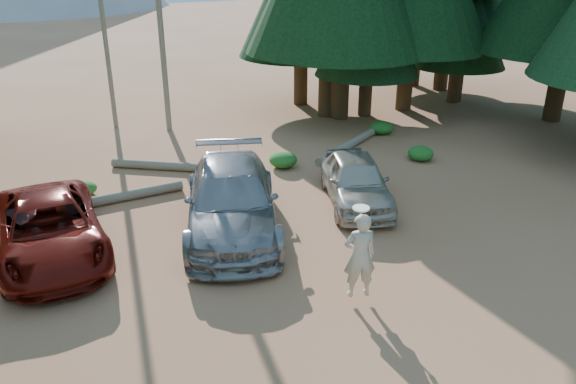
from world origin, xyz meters
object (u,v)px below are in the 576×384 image
(frisbee_player, at_px, (360,255))
(log_left, at_px, (112,198))
(silver_minivan_right, at_px, (356,180))
(log_mid, at_px, (163,166))
(log_right, at_px, (349,145))
(silver_minivan_center, at_px, (232,200))
(red_pickup, at_px, (50,229))

(frisbee_player, relative_size, log_left, 0.47)
(silver_minivan_right, height_order, log_left, silver_minivan_right)
(log_mid, distance_m, log_right, 7.41)
(silver_minivan_center, bearing_deg, silver_minivan_right, 20.20)
(silver_minivan_right, distance_m, log_right, 5.35)
(silver_minivan_center, bearing_deg, frisbee_player, -55.31)
(frisbee_player, relative_size, log_mid, 0.56)
(log_right, bearing_deg, frisbee_player, -151.75)
(silver_minivan_center, relative_size, log_right, 1.25)
(silver_minivan_center, height_order, log_right, silver_minivan_center)
(silver_minivan_right, bearing_deg, log_mid, 151.52)
(silver_minivan_right, height_order, log_mid, silver_minivan_right)
(log_left, height_order, log_mid, log_left)
(frisbee_player, distance_m, log_mid, 10.38)
(red_pickup, relative_size, silver_minivan_center, 0.89)
(log_mid, height_order, log_right, same)
(frisbee_player, distance_m, log_right, 10.84)
(red_pickup, distance_m, frisbee_player, 7.97)
(log_left, xyz_separation_m, log_right, (9.58, 0.89, -0.00))
(red_pickup, height_order, log_mid, red_pickup)
(frisbee_player, xyz_separation_m, log_left, (-3.66, 8.13, -1.02))
(silver_minivan_right, distance_m, log_mid, 7.27)
(frisbee_player, relative_size, log_right, 0.43)
(log_left, distance_m, log_right, 9.62)
(log_right, bearing_deg, silver_minivan_center, -176.45)
(red_pickup, relative_size, log_left, 1.21)
(silver_minivan_center, distance_m, frisbee_player, 4.79)
(red_pickup, height_order, log_right, red_pickup)
(frisbee_player, bearing_deg, silver_minivan_center, -59.95)
(silver_minivan_right, xyz_separation_m, frisbee_player, (-3.08, -4.53, 0.43))
(log_mid, bearing_deg, red_pickup, -94.96)
(silver_minivan_center, height_order, log_left, silver_minivan_center)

